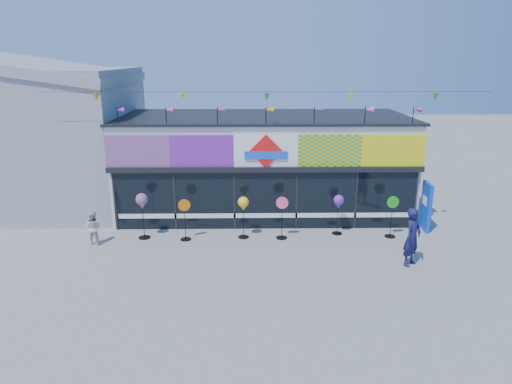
{
  "coord_description": "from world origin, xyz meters",
  "views": [
    {
      "loc": [
        -0.62,
        -13.37,
        6.48
      ],
      "look_at": [
        -0.39,
        2.0,
        1.92
      ],
      "focal_mm": 32.0,
      "sensor_mm": 36.0,
      "label": 1
    }
  ],
  "objects_px": {
    "spinner_0": "(142,202)",
    "spinner_2": "(243,205)",
    "spinner_1": "(185,219)",
    "spinner_3": "(282,217)",
    "spinner_4": "(339,203)",
    "child": "(93,228)",
    "blue_sign": "(426,206)",
    "adult_man": "(412,237)",
    "spinner_5": "(392,216)"
  },
  "relations": [
    {
      "from": "spinner_0",
      "to": "spinner_5",
      "type": "relative_size",
      "value": 1.09
    },
    {
      "from": "spinner_1",
      "to": "spinner_2",
      "type": "bearing_deg",
      "value": 4.92
    },
    {
      "from": "spinner_2",
      "to": "spinner_3",
      "type": "distance_m",
      "value": 1.48
    },
    {
      "from": "blue_sign",
      "to": "spinner_4",
      "type": "relative_size",
      "value": 1.21
    },
    {
      "from": "spinner_2",
      "to": "adult_man",
      "type": "distance_m",
      "value": 5.94
    },
    {
      "from": "spinner_0",
      "to": "spinner_1",
      "type": "xyz_separation_m",
      "value": [
        1.56,
        -0.19,
        -0.57
      ]
    },
    {
      "from": "spinner_0",
      "to": "spinner_2",
      "type": "bearing_deg",
      "value": -0.1
    },
    {
      "from": "spinner_2",
      "to": "spinner_3",
      "type": "xyz_separation_m",
      "value": [
        1.42,
        -0.09,
        -0.42
      ]
    },
    {
      "from": "blue_sign",
      "to": "spinner_2",
      "type": "bearing_deg",
      "value": -170.22
    },
    {
      "from": "adult_man",
      "to": "spinner_1",
      "type": "bearing_deg",
      "value": 120.37
    },
    {
      "from": "spinner_1",
      "to": "spinner_3",
      "type": "bearing_deg",
      "value": 1.49
    },
    {
      "from": "blue_sign",
      "to": "child",
      "type": "height_order",
      "value": "blue_sign"
    },
    {
      "from": "spinner_5",
      "to": "spinner_4",
      "type": "bearing_deg",
      "value": 170.25
    },
    {
      "from": "spinner_2",
      "to": "blue_sign",
      "type": "bearing_deg",
      "value": 6.09
    },
    {
      "from": "spinner_0",
      "to": "spinner_2",
      "type": "height_order",
      "value": "spinner_0"
    },
    {
      "from": "spinner_1",
      "to": "spinner_2",
      "type": "xyz_separation_m",
      "value": [
        2.13,
        0.18,
        0.45
      ]
    },
    {
      "from": "spinner_1",
      "to": "spinner_4",
      "type": "relative_size",
      "value": 1.01
    },
    {
      "from": "spinner_3",
      "to": "spinner_4",
      "type": "bearing_deg",
      "value": 10.83
    },
    {
      "from": "spinner_0",
      "to": "spinner_4",
      "type": "relative_size",
      "value": 1.12
    },
    {
      "from": "spinner_4",
      "to": "child",
      "type": "xyz_separation_m",
      "value": [
        -8.94,
        -0.82,
        -0.62
      ]
    },
    {
      "from": "spinner_3",
      "to": "spinner_5",
      "type": "xyz_separation_m",
      "value": [
        4.08,
        0.08,
        -0.01
      ]
    },
    {
      "from": "blue_sign",
      "to": "spinner_0",
      "type": "xyz_separation_m",
      "value": [
        -10.75,
        -0.75,
        0.45
      ]
    },
    {
      "from": "blue_sign",
      "to": "spinner_5",
      "type": "height_order",
      "value": "blue_sign"
    },
    {
      "from": "blue_sign",
      "to": "child",
      "type": "distance_m",
      "value": 12.5
    },
    {
      "from": "spinner_4",
      "to": "spinner_0",
      "type": "bearing_deg",
      "value": -177.53
    },
    {
      "from": "spinner_0",
      "to": "adult_man",
      "type": "distance_m",
      "value": 9.45
    },
    {
      "from": "spinner_0",
      "to": "spinner_1",
      "type": "bearing_deg",
      "value": -6.93
    },
    {
      "from": "blue_sign",
      "to": "spinner_1",
      "type": "xyz_separation_m",
      "value": [
        -9.19,
        -0.94,
        -0.12
      ]
    },
    {
      "from": "spinner_2",
      "to": "spinner_4",
      "type": "distance_m",
      "value": 3.58
    },
    {
      "from": "spinner_1",
      "to": "spinner_2",
      "type": "relative_size",
      "value": 0.98
    },
    {
      "from": "blue_sign",
      "to": "adult_man",
      "type": "xyz_separation_m",
      "value": [
        -1.63,
        -3.16,
        0.01
      ]
    },
    {
      "from": "spinner_3",
      "to": "adult_man",
      "type": "relative_size",
      "value": 0.84
    },
    {
      "from": "child",
      "to": "spinner_5",
      "type": "bearing_deg",
      "value": -165.31
    },
    {
      "from": "spinner_5",
      "to": "adult_man",
      "type": "distance_m",
      "value": 2.4
    },
    {
      "from": "spinner_0",
      "to": "spinner_4",
      "type": "distance_m",
      "value": 7.27
    },
    {
      "from": "spinner_3",
      "to": "spinner_4",
      "type": "relative_size",
      "value": 1.04
    },
    {
      "from": "spinner_4",
      "to": "spinner_5",
      "type": "distance_m",
      "value": 2.0
    },
    {
      "from": "spinner_3",
      "to": "spinner_5",
      "type": "distance_m",
      "value": 4.08
    },
    {
      "from": "spinner_5",
      "to": "spinner_2",
      "type": "bearing_deg",
      "value": 179.87
    },
    {
      "from": "spinner_2",
      "to": "spinner_4",
      "type": "xyz_separation_m",
      "value": [
        3.56,
        0.32,
        -0.04
      ]
    },
    {
      "from": "spinner_0",
      "to": "child",
      "type": "height_order",
      "value": "spinner_0"
    },
    {
      "from": "spinner_3",
      "to": "spinner_5",
      "type": "relative_size",
      "value": 1.01
    },
    {
      "from": "spinner_1",
      "to": "spinner_4",
      "type": "distance_m",
      "value": 5.73
    },
    {
      "from": "spinner_0",
      "to": "blue_sign",
      "type": "bearing_deg",
      "value": 3.97
    },
    {
      "from": "spinner_2",
      "to": "spinner_4",
      "type": "height_order",
      "value": "spinner_2"
    },
    {
      "from": "child",
      "to": "adult_man",
      "type": "bearing_deg",
      "value": -177.88
    },
    {
      "from": "spinner_0",
      "to": "spinner_2",
      "type": "relative_size",
      "value": 1.09
    },
    {
      "from": "spinner_3",
      "to": "blue_sign",
      "type": "bearing_deg",
      "value": 8.51
    },
    {
      "from": "spinner_0",
      "to": "spinner_3",
      "type": "bearing_deg",
      "value": -1.09
    },
    {
      "from": "blue_sign",
      "to": "spinner_0",
      "type": "height_order",
      "value": "blue_sign"
    }
  ]
}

